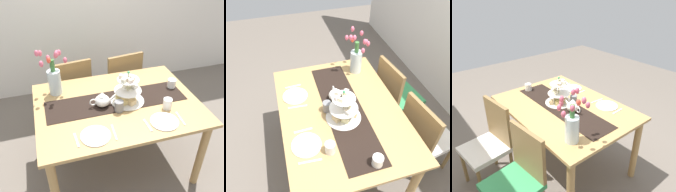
# 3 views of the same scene
# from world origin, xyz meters

# --- Properties ---
(ground_plane) EXTENTS (8.00, 8.00, 0.00)m
(ground_plane) POSITION_xyz_m (0.00, 0.00, 0.00)
(ground_plane) COLOR #6B6056
(dining_table) EXTENTS (1.44, 1.04, 0.77)m
(dining_table) POSITION_xyz_m (0.00, 0.00, 0.66)
(dining_table) COLOR tan
(dining_table) RESTS_ON ground_plane
(chair_left) EXTENTS (0.47, 0.47, 0.91)m
(chair_left) POSITION_xyz_m (-0.31, 0.75, 0.50)
(chair_left) COLOR olive
(chair_left) RESTS_ON ground_plane
(chair_right) EXTENTS (0.47, 0.47, 0.91)m
(chair_right) POSITION_xyz_m (0.28, 0.75, 0.50)
(chair_right) COLOR olive
(chair_right) RESTS_ON ground_plane
(table_runner) EXTENTS (1.26, 0.32, 0.00)m
(table_runner) POSITION_xyz_m (0.00, 0.03, 0.78)
(table_runner) COLOR black
(table_runner) RESTS_ON dining_table
(tiered_cake_stand) EXTENTS (0.30, 0.30, 0.30)m
(tiered_cake_stand) POSITION_xyz_m (0.09, 0.00, 0.87)
(tiered_cake_stand) COLOR beige
(tiered_cake_stand) RESTS_ON table_runner
(teapot) EXTENTS (0.24, 0.13, 0.14)m
(teapot) POSITION_xyz_m (-0.14, 0.00, 0.83)
(teapot) COLOR white
(teapot) RESTS_ON table_runner
(tulip_vase) EXTENTS (0.27, 0.23, 0.45)m
(tulip_vase) POSITION_xyz_m (-0.50, 0.32, 0.94)
(tulip_vase) COLOR silver
(tulip_vase) RESTS_ON dining_table
(cream_jug) EXTENTS (0.08, 0.08, 0.08)m
(cream_jug) POSITION_xyz_m (0.58, 0.10, 0.82)
(cream_jug) COLOR white
(cream_jug) RESTS_ON dining_table
(dinner_plate_left) EXTENTS (0.23, 0.23, 0.01)m
(dinner_plate_left) POSITION_xyz_m (-0.29, -0.35, 0.78)
(dinner_plate_left) COLOR white
(dinner_plate_left) RESTS_ON dining_table
(fork_left) EXTENTS (0.02, 0.15, 0.01)m
(fork_left) POSITION_xyz_m (-0.43, -0.35, 0.78)
(fork_left) COLOR silver
(fork_left) RESTS_ON dining_table
(knife_left) EXTENTS (0.03, 0.17, 0.01)m
(knife_left) POSITION_xyz_m (-0.14, -0.35, 0.78)
(knife_left) COLOR silver
(knife_left) RESTS_ON dining_table
(dinner_plate_right) EXTENTS (0.23, 0.23, 0.01)m
(dinner_plate_right) POSITION_xyz_m (0.28, -0.35, 0.78)
(dinner_plate_right) COLOR white
(dinner_plate_right) RESTS_ON dining_table
(fork_right) EXTENTS (0.02, 0.15, 0.01)m
(fork_right) POSITION_xyz_m (0.14, -0.35, 0.78)
(fork_right) COLOR silver
(fork_right) RESTS_ON dining_table
(knife_right) EXTENTS (0.03, 0.17, 0.01)m
(knife_right) POSITION_xyz_m (0.43, -0.35, 0.78)
(knife_right) COLOR silver
(knife_right) RESTS_ON dining_table
(mug_grey) EXTENTS (0.08, 0.08, 0.09)m
(mug_grey) POSITION_xyz_m (-0.02, -0.11, 0.83)
(mug_grey) COLOR slate
(mug_grey) RESTS_ON table_runner
(mug_white_text) EXTENTS (0.08, 0.08, 0.09)m
(mug_white_text) POSITION_xyz_m (0.39, -0.19, 0.82)
(mug_white_text) COLOR white
(mug_white_text) RESTS_ON dining_table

